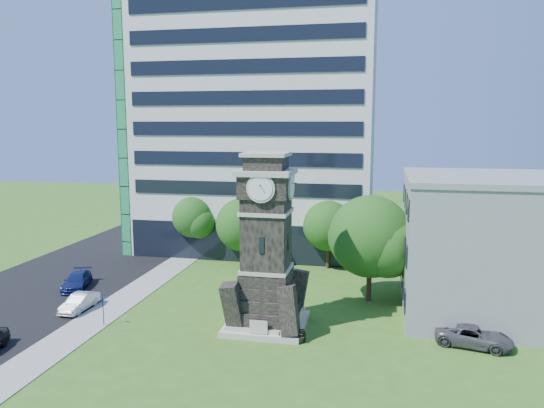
% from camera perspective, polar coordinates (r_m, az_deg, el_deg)
% --- Properties ---
extents(ground, '(160.00, 160.00, 0.00)m').
position_cam_1_polar(ground, '(37.24, -5.92, -13.72)').
color(ground, '#395F1B').
rests_on(ground, ground).
extents(sidewalk, '(3.00, 70.00, 0.06)m').
position_cam_1_polar(sidewalk, '(45.07, -15.68, -9.91)').
color(sidewalk, gray).
rests_on(sidewalk, ground).
extents(street, '(14.00, 80.00, 0.02)m').
position_cam_1_polar(street, '(49.47, -24.55, -8.73)').
color(street, black).
rests_on(street, ground).
extents(clock_tower, '(5.40, 5.40, 12.22)m').
position_cam_1_polar(clock_tower, '(36.66, -0.60, -5.33)').
color(clock_tower, '#BDB5A5').
rests_on(clock_tower, ground).
extents(office_tall, '(26.20, 15.11, 28.60)m').
position_cam_1_polar(office_tall, '(60.18, -1.48, 8.79)').
color(office_tall, silver).
rests_on(office_tall, ground).
extents(office_low, '(15.20, 12.20, 10.40)m').
position_cam_1_polar(office_low, '(42.72, 24.19, -4.18)').
color(office_low, gray).
rests_on(office_low, ground).
extents(car_street_mid, '(1.38, 3.84, 1.26)m').
position_cam_1_polar(car_street_mid, '(43.64, -20.00, -9.91)').
color(car_street_mid, '#ACB0B4').
rests_on(car_street_mid, ground).
extents(car_street_north, '(3.12, 4.92, 1.33)m').
position_cam_1_polar(car_street_north, '(49.21, -20.25, -7.76)').
color(car_street_north, navy).
rests_on(car_street_north, ground).
extents(car_east_lot, '(5.12, 3.18, 1.32)m').
position_cam_1_polar(car_east_lot, '(37.28, 20.89, -13.15)').
color(car_east_lot, '#4F4F54').
rests_on(car_east_lot, ground).
extents(park_bench, '(1.69, 0.45, 0.88)m').
position_cam_1_polar(park_bench, '(35.78, 2.21, -13.84)').
color(park_bench, black).
rests_on(park_bench, ground).
extents(street_sign, '(0.54, 0.05, 2.24)m').
position_cam_1_polar(street_sign, '(39.66, -17.72, -10.51)').
color(street_sign, black).
rests_on(street_sign, ground).
extents(tree_nw, '(4.73, 4.30, 6.62)m').
position_cam_1_polar(tree_nw, '(55.70, -8.45, -1.58)').
color(tree_nw, '#332114').
rests_on(tree_nw, ground).
extents(tree_nc, '(5.87, 5.33, 6.76)m').
position_cam_1_polar(tree_nc, '(53.08, -3.12, -2.41)').
color(tree_nc, '#332114').
rests_on(tree_nc, ground).
extents(tree_ne, '(5.40, 4.91, 6.71)m').
position_cam_1_polar(tree_ne, '(51.88, 6.15, -2.53)').
color(tree_ne, '#332114').
rests_on(tree_ne, ground).
extents(tree_east, '(7.21, 6.56, 8.56)m').
position_cam_1_polar(tree_east, '(42.76, 10.64, -3.73)').
color(tree_east, '#332114').
rests_on(tree_east, ground).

